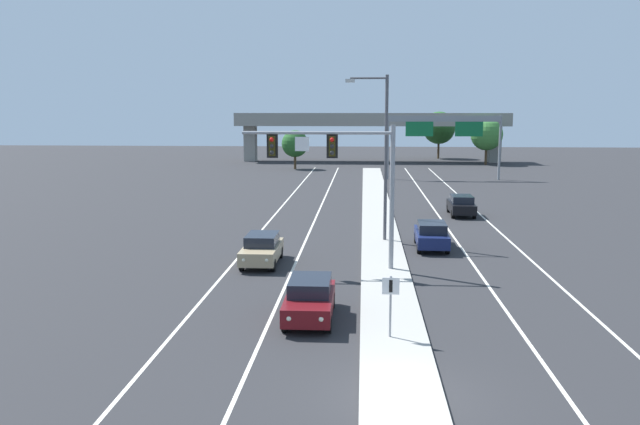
{
  "coord_description": "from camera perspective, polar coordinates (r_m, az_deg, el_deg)",
  "views": [
    {
      "loc": [
        -1.14,
        -17.67,
        8.05
      ],
      "look_at": [
        -3.2,
        13.25,
        3.2
      ],
      "focal_mm": 36.72,
      "sensor_mm": 36.0,
      "label": 1
    }
  ],
  "objects": [
    {
      "name": "lane_stripe_oncoming_center",
      "position": [
        43.56,
        -0.94,
        -1.75
      ],
      "size": [
        0.14,
        100.0,
        0.01
      ],
      "primitive_type": "cube",
      "color": "silver",
      "rests_on": "ground"
    },
    {
      "name": "lane_stripe_receding_center",
      "position": [
        43.81,
        11.41,
        -1.86
      ],
      "size": [
        0.14,
        100.0,
        0.01
      ],
      "primitive_type": "cube",
      "color": "silver",
      "rests_on": "ground"
    },
    {
      "name": "tree_far_right_c",
      "position": [
        101.01,
        14.32,
        6.6
      ],
      "size": [
        4.75,
        4.75,
        6.87
      ],
      "color": "#4C3823",
      "rests_on": "ground"
    },
    {
      "name": "edge_stripe_right",
      "position": [
        44.37,
        15.64,
        -1.88
      ],
      "size": [
        0.14,
        100.0,
        0.01
      ],
      "primitive_type": "cube",
      "color": "silver",
      "rests_on": "ground"
    },
    {
      "name": "tree_far_right_b",
      "position": [
        112.46,
        10.33,
        7.27
      ],
      "size": [
        5.44,
        5.44,
        7.88
      ],
      "color": "#4C3823",
      "rests_on": "ground"
    },
    {
      "name": "edge_stripe_left",
      "position": [
        43.96,
        -5.24,
        -1.69
      ],
      "size": [
        0.14,
        100.0,
        0.01
      ],
      "primitive_type": "cube",
      "color": "silver",
      "rests_on": "ground"
    },
    {
      "name": "street_lamp_median",
      "position": [
        39.89,
        5.45,
        5.61
      ],
      "size": [
        2.58,
        0.28,
        10.0
      ],
      "color": "#4C4C51",
      "rests_on": "median_island"
    },
    {
      "name": "tree_far_left_c",
      "position": [
        90.59,
        -2.2,
        6.0
      ],
      "size": [
        3.7,
        3.7,
        5.35
      ],
      "color": "#4C3823",
      "rests_on": "ground"
    },
    {
      "name": "overpass_bridge",
      "position": [
        103.83,
        4.47,
        7.62
      ],
      "size": [
        42.4,
        6.4,
        7.65
      ],
      "color": "gray",
      "rests_on": "ground"
    },
    {
      "name": "median_island",
      "position": [
        36.57,
        5.52,
        -3.74
      ],
      "size": [
        2.4,
        110.0,
        0.15
      ],
      "primitive_type": "cube",
      "color": "#9E9B93",
      "rests_on": "ground"
    },
    {
      "name": "ground_plane",
      "position": [
        19.45,
        7.1,
        -15.63
      ],
      "size": [
        260.0,
        260.0,
        0.0
      ],
      "primitive_type": "plane",
      "color": "#28282B"
    },
    {
      "name": "highway_sign_gantry",
      "position": [
        78.16,
        10.76,
        7.36
      ],
      "size": [
        13.28,
        0.42,
        7.5
      ],
      "color": "gray",
      "rests_on": "ground"
    },
    {
      "name": "car_receding_black",
      "position": [
        51.65,
        12.21,
        0.65
      ],
      "size": [
        1.88,
        4.49,
        1.58
      ],
      "color": "black",
      "rests_on": "ground"
    },
    {
      "name": "car_receding_navy",
      "position": [
        38.97,
        9.69,
        -1.92
      ],
      "size": [
        1.91,
        4.51,
        1.58
      ],
      "color": "#141E4C",
      "rests_on": "ground"
    },
    {
      "name": "car_oncoming_darkred",
      "position": [
        25.62,
        -0.89,
        -7.49
      ],
      "size": [
        1.83,
        4.48,
        1.58
      ],
      "color": "#5B0F14",
      "rests_on": "ground"
    },
    {
      "name": "median_sign_post",
      "position": [
        23.15,
        6.17,
        -7.37
      ],
      "size": [
        0.6,
        0.1,
        2.2
      ],
      "color": "gray",
      "rests_on": "median_island"
    },
    {
      "name": "overhead_signal_mast",
      "position": [
        32.51,
        2.05,
        4.12
      ],
      "size": [
        7.59,
        0.44,
        7.2
      ],
      "color": "gray",
      "rests_on": "median_island"
    },
    {
      "name": "car_oncoming_tan",
      "position": [
        34.69,
        -5.09,
        -3.17
      ],
      "size": [
        1.83,
        4.47,
        1.58
      ],
      "color": "tan",
      "rests_on": "ground"
    }
  ]
}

